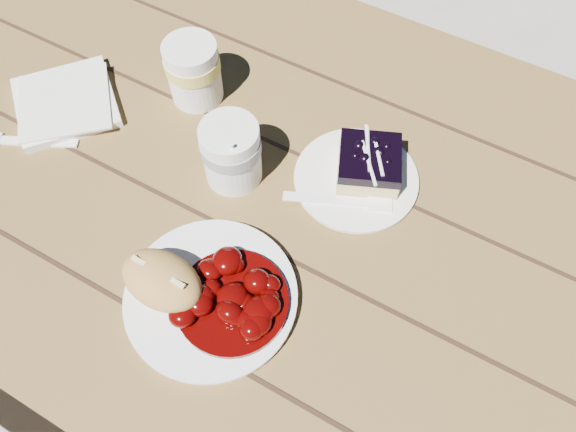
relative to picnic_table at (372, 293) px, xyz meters
The scene contains 12 objects.
ground 0.59m from the picnic_table, 90.00° to the left, with size 60.00×60.00×0.00m, color #9D988E.
picnic_table is the anchor object (origin of this frame).
main_plate 0.30m from the picnic_table, 133.16° to the right, with size 0.22×0.22×0.02m, color white.
goulash_stew 0.30m from the picnic_table, 128.44° to the right, with size 0.14×0.14×0.04m, color #430302, non-canonical shape.
bread_roll 0.36m from the picnic_table, 138.19° to the right, with size 0.11×0.07×0.06m, color #B88A47.
dessert_plate 0.20m from the picnic_table, 137.93° to the left, with size 0.18×0.18×0.01m, color white.
blueberry_cake 0.23m from the picnic_table, 129.42° to the left, with size 0.11×0.11×0.05m.
fork_dessert 0.21m from the picnic_table, 167.74° to the left, with size 0.03×0.16×0.01m, color white, non-canonical shape.
coffee_cup 0.33m from the picnic_table, behind, with size 0.08×0.08×0.10m, color white.
napkin_stack 0.58m from the picnic_table, behind, with size 0.15×0.15×0.01m, color white.
fork_table 0.58m from the picnic_table, behind, with size 0.03×0.16×0.01m, color white, non-canonical shape.
second_cup 0.45m from the picnic_table, 164.52° to the left, with size 0.08×0.08×0.10m, color white.
Camera 1 is at (0.05, -0.37, 1.44)m, focal length 35.00 mm.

